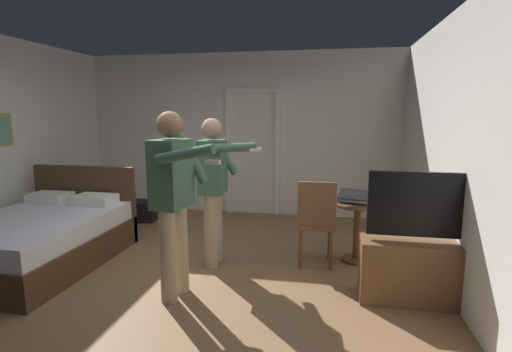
# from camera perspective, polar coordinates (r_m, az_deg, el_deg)

# --- Properties ---
(ground_plane) EXTENTS (6.18, 6.18, 0.00)m
(ground_plane) POSITION_cam_1_polar(r_m,az_deg,el_deg) (4.30, -11.08, -14.61)
(ground_plane) COLOR olive
(wall_back) EXTENTS (5.58, 0.12, 2.72)m
(wall_back) POSITION_cam_1_polar(r_m,az_deg,el_deg) (6.69, -2.24, 6.15)
(wall_back) COLOR silver
(wall_back) RESTS_ON ground_plane
(wall_right) EXTENTS (0.12, 5.86, 2.72)m
(wall_right) POSITION_cam_1_polar(r_m,az_deg,el_deg) (3.85, 29.26, 2.58)
(wall_right) COLOR silver
(wall_right) RESTS_ON ground_plane
(doorway_frame) EXTENTS (0.93, 0.08, 2.13)m
(doorway_frame) POSITION_cam_1_polar(r_m,az_deg,el_deg) (6.57, -0.46, 4.90)
(doorway_frame) COLOR white
(doorway_frame) RESTS_ON ground_plane
(bed) EXTENTS (1.46, 1.99, 1.02)m
(bed) POSITION_cam_1_polar(r_m,az_deg,el_deg) (5.17, -29.22, -7.93)
(bed) COLOR #4C331E
(bed) RESTS_ON ground_plane
(tv_flatscreen) EXTENTS (1.10, 0.40, 1.22)m
(tv_flatscreen) POSITION_cam_1_polar(r_m,az_deg,el_deg) (3.94, 23.20, -11.79)
(tv_flatscreen) COLOR brown
(tv_flatscreen) RESTS_ON ground_plane
(side_table) EXTENTS (0.57, 0.57, 0.70)m
(side_table) POSITION_cam_1_polar(r_m,az_deg,el_deg) (4.69, 14.69, -6.66)
(side_table) COLOR brown
(side_table) RESTS_ON ground_plane
(laptop) EXTENTS (0.40, 0.40, 0.17)m
(laptop) POSITION_cam_1_polar(r_m,az_deg,el_deg) (4.58, 14.34, -3.32)
(laptop) COLOR black
(laptop) RESTS_ON side_table
(bottle_on_table) EXTENTS (0.06, 0.06, 0.22)m
(bottle_on_table) POSITION_cam_1_polar(r_m,az_deg,el_deg) (4.54, 16.69, -2.98)
(bottle_on_table) COLOR #17422B
(bottle_on_table) RESTS_ON side_table
(wooden_chair) EXTENTS (0.44, 0.44, 0.99)m
(wooden_chair) POSITION_cam_1_polar(r_m,az_deg,el_deg) (4.42, 8.86, -6.35)
(wooden_chair) COLOR brown
(wooden_chair) RESTS_ON ground_plane
(person_blue_shirt) EXTENTS (0.71, 0.62, 1.75)m
(person_blue_shirt) POSITION_cam_1_polar(r_m,az_deg,el_deg) (3.62, -12.08, -2.39)
(person_blue_shirt) COLOR tan
(person_blue_shirt) RESTS_ON ground_plane
(person_striped_shirt) EXTENTS (0.73, 0.53, 1.67)m
(person_striped_shirt) POSITION_cam_1_polar(r_m,az_deg,el_deg) (4.36, -6.23, -0.92)
(person_striped_shirt) COLOR tan
(person_striped_shirt) RESTS_ON ground_plane
(suitcase_dark) EXTENTS (0.52, 0.42, 0.32)m
(suitcase_dark) POSITION_cam_1_polar(r_m,az_deg,el_deg) (6.56, -16.51, -4.92)
(suitcase_dark) COLOR black
(suitcase_dark) RESTS_ON ground_plane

